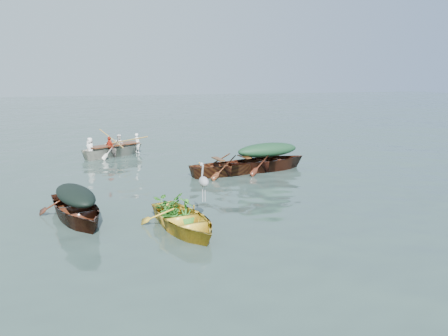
# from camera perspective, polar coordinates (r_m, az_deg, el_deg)

# --- Properties ---
(ground) EXTENTS (140.00, 140.00, 0.00)m
(ground) POSITION_cam_1_polar(r_m,az_deg,el_deg) (11.58, 0.57, -5.48)
(ground) COLOR #31443E
(ground) RESTS_ON ground
(yellow_dinghy) EXTENTS (2.03, 3.55, 0.91)m
(yellow_dinghy) POSITION_cam_1_polar(r_m,az_deg,el_deg) (10.14, -5.27, -8.12)
(yellow_dinghy) COLOR yellow
(yellow_dinghy) RESTS_ON ground
(dark_covered_boat) EXTENTS (2.31, 4.00, 0.95)m
(dark_covered_boat) POSITION_cam_1_polar(r_m,az_deg,el_deg) (11.37, -18.64, -6.48)
(dark_covered_boat) COLOR #4D2712
(dark_covered_boat) RESTS_ON ground
(green_tarp_boat) EXTENTS (4.66, 1.98, 1.06)m
(green_tarp_boat) POSITION_cam_1_polar(r_m,az_deg,el_deg) (16.41, 5.66, -0.30)
(green_tarp_boat) COLOR #461D10
(green_tarp_boat) RESTS_ON ground
(open_wooden_boat) EXTENTS (4.39, 1.77, 0.99)m
(open_wooden_boat) POSITION_cam_1_polar(r_m,az_deg,el_deg) (15.67, 0.96, -0.83)
(open_wooden_boat) COLOR #5C3217
(open_wooden_boat) RESTS_ON ground
(rowed_boat) EXTENTS (4.24, 3.04, 0.98)m
(rowed_boat) POSITION_cam_1_polar(r_m,az_deg,el_deg) (19.84, -14.03, 1.53)
(rowed_boat) COLOR beige
(rowed_boat) RESTS_ON ground
(dark_tarp_cover) EXTENTS (1.27, 2.20, 0.40)m
(dark_tarp_cover) POSITION_cam_1_polar(r_m,az_deg,el_deg) (11.18, -18.87, -3.20)
(dark_tarp_cover) COLOR black
(dark_tarp_cover) RESTS_ON dark_covered_boat
(green_tarp_cover) EXTENTS (2.56, 1.09, 0.52)m
(green_tarp_cover) POSITION_cam_1_polar(r_m,az_deg,el_deg) (16.26, 5.72, 2.42)
(green_tarp_cover) COLOR #153522
(green_tarp_cover) RESTS_ON green_tarp_boat
(thwart_benches) EXTENTS (2.21, 1.02, 0.04)m
(thwart_benches) POSITION_cam_1_polar(r_m,az_deg,el_deg) (15.57, 0.97, 1.02)
(thwart_benches) COLOR #4A2811
(thwart_benches) RESTS_ON open_wooden_boat
(heron) EXTENTS (0.35, 0.44, 0.92)m
(heron) POSITION_cam_1_polar(r_m,az_deg,el_deg) (10.13, -2.66, -2.66)
(heron) COLOR #93979B
(heron) RESTS_ON yellow_dinghy
(dinghy_weeds) EXTENTS (0.85, 1.01, 0.60)m
(dinghy_weeds) POSITION_cam_1_polar(r_m,az_deg,el_deg) (10.40, -6.48, -3.25)
(dinghy_weeds) COLOR #2A641A
(dinghy_weeds) RESTS_ON yellow_dinghy
(rowers) EXTENTS (3.08, 2.35, 0.76)m
(rowers) POSITION_cam_1_polar(r_m,az_deg,el_deg) (19.71, -14.16, 4.02)
(rowers) COLOR white
(rowers) RESTS_ON rowed_boat
(oars) EXTENTS (1.75, 2.58, 0.06)m
(oars) POSITION_cam_1_polar(r_m,az_deg,el_deg) (19.76, -14.10, 3.01)
(oars) COLOR olive
(oars) RESTS_ON rowed_boat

